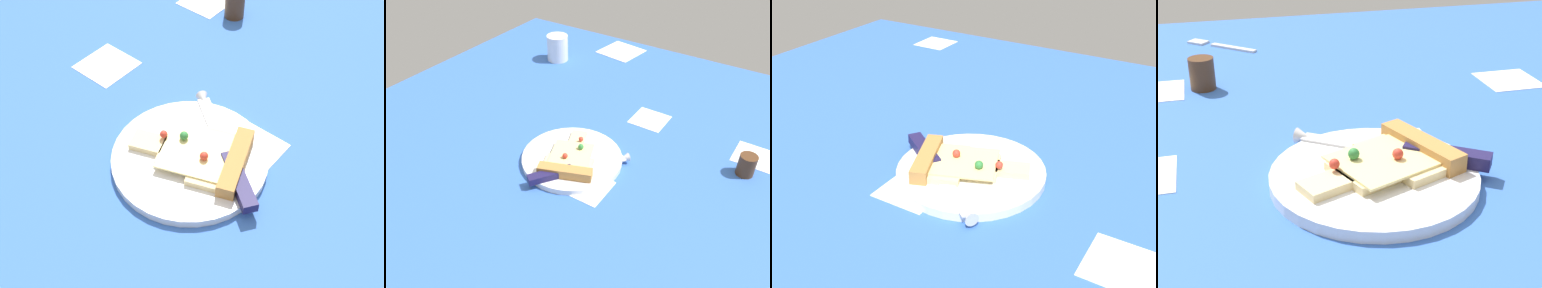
% 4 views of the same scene
% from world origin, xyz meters
% --- Properties ---
extents(ground_plane, '(1.44, 1.44, 0.03)m').
position_xyz_m(ground_plane, '(0.00, -0.00, -0.01)').
color(ground_plane, '#3360B7').
rests_on(ground_plane, ground).
extents(plate, '(0.23, 0.23, 0.01)m').
position_xyz_m(plate, '(-0.02, -0.06, 0.01)').
color(plate, silver).
rests_on(plate, ground_plane).
extents(pizza_slice, '(0.19, 0.14, 0.03)m').
position_xyz_m(pizza_slice, '(0.01, -0.05, 0.02)').
color(pizza_slice, beige).
rests_on(pizza_slice, plate).
extents(knife, '(0.21, 0.16, 0.02)m').
position_xyz_m(knife, '(0.03, -0.03, 0.02)').
color(knife, silver).
rests_on(knife, plate).
extents(pepper_shaker, '(0.04, 0.04, 0.05)m').
position_xyz_m(pepper_shaker, '(-0.19, 0.29, 0.03)').
color(pepper_shaker, '#4C2D19').
rests_on(pepper_shaker, ground_plane).
extents(fork, '(0.13, 0.12, 0.01)m').
position_xyz_m(fork, '(-0.16, 0.52, 0.00)').
color(fork, silver).
rests_on(fork, ground_plane).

